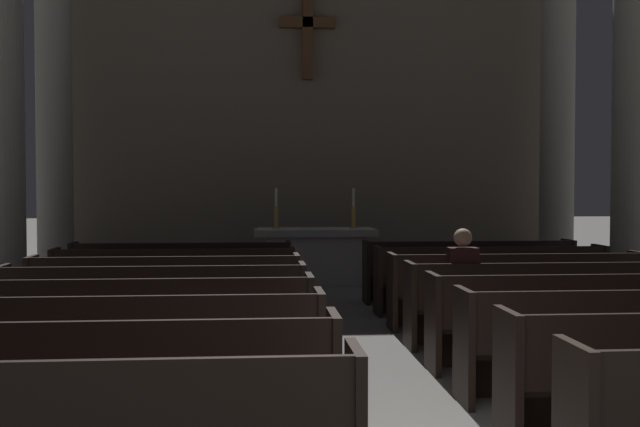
{
  "coord_description": "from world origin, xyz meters",
  "views": [
    {
      "loc": [
        -1.12,
        -4.12,
        1.79
      ],
      "look_at": [
        0.0,
        9.17,
        1.32
      ],
      "focal_mm": 44.87,
      "sensor_mm": 36.0,
      "label": 1
    }
  ],
  "objects_px": {
    "altar": "(315,255)",
    "candlestick_left": "(276,215)",
    "column_right_fourth": "(558,85)",
    "pew_left_row_8": "(182,274)",
    "candlestick_right": "(353,215)",
    "lone_worshipper": "(461,285)",
    "column_left_fourth": "(54,79)",
    "pew_right_row_8": "(469,271)",
    "column_right_third": "(635,60)",
    "pew_left_row_2": "(90,389)",
    "column_left_third": "(0,51)",
    "pew_left_row_5": "(154,309)",
    "pew_right_row_7": "(491,280)",
    "pew_right_row_6": "(517,290)",
    "pew_right_row_5": "(551,303)",
    "pew_left_row_4": "(139,327)",
    "pew_left_row_6": "(166,294)",
    "pew_right_row_4": "(594,321)",
    "pew_left_row_7": "(175,283)"
  },
  "relations": [
    {
      "from": "pew_left_row_5",
      "to": "pew_right_row_6",
      "type": "distance_m",
      "value": 4.48
    },
    {
      "from": "pew_right_row_6",
      "to": "column_right_fourth",
      "type": "relative_size",
      "value": 0.42
    },
    {
      "from": "column_right_third",
      "to": "column_left_fourth",
      "type": "height_order",
      "value": "same"
    },
    {
      "from": "pew_right_row_8",
      "to": "column_right_third",
      "type": "height_order",
      "value": "column_right_third"
    },
    {
      "from": "column_right_third",
      "to": "candlestick_left",
      "type": "bearing_deg",
      "value": 155.32
    },
    {
      "from": "column_right_fourth",
      "to": "pew_left_row_8",
      "type": "bearing_deg",
      "value": -156.17
    },
    {
      "from": "pew_left_row_5",
      "to": "pew_right_row_7",
      "type": "relative_size",
      "value": 1.0
    },
    {
      "from": "pew_right_row_6",
      "to": "column_left_fourth",
      "type": "xyz_separation_m",
      "value": [
        -6.9,
        5.29,
        3.24
      ]
    },
    {
      "from": "pew_right_row_8",
      "to": "lone_worshipper",
      "type": "relative_size",
      "value": 2.44
    },
    {
      "from": "column_right_fourth",
      "to": "altar",
      "type": "xyz_separation_m",
      "value": [
        -4.73,
        -0.61,
        -3.18
      ]
    },
    {
      "from": "column_left_third",
      "to": "lone_worshipper",
      "type": "xyz_separation_m",
      "value": [
        5.89,
        -3.27,
        -3.02
      ]
    },
    {
      "from": "pew_left_row_2",
      "to": "column_left_fourth",
      "type": "height_order",
      "value": "column_left_fourth"
    },
    {
      "from": "pew_right_row_5",
      "to": "column_left_third",
      "type": "xyz_separation_m",
      "value": [
        -6.9,
        3.31,
        3.24
      ]
    },
    {
      "from": "altar",
      "to": "candlestick_right",
      "type": "distance_m",
      "value": 1.0
    },
    {
      "from": "pew_left_row_2",
      "to": "column_left_third",
      "type": "bearing_deg",
      "value": 110.98
    },
    {
      "from": "pew_right_row_5",
      "to": "column_right_third",
      "type": "distance_m",
      "value": 5.29
    },
    {
      "from": "pew_right_row_6",
      "to": "column_right_third",
      "type": "xyz_separation_m",
      "value": [
        2.56,
        2.19,
        3.24
      ]
    },
    {
      "from": "pew_left_row_5",
      "to": "candlestick_left",
      "type": "bearing_deg",
      "value": 75.79
    },
    {
      "from": "candlestick_left",
      "to": "pew_right_row_7",
      "type": "bearing_deg",
      "value": -51.14
    },
    {
      "from": "pew_left_row_6",
      "to": "column_left_third",
      "type": "xyz_separation_m",
      "value": [
        -2.56,
        2.19,
        3.24
      ]
    },
    {
      "from": "pew_right_row_7",
      "to": "column_left_third",
      "type": "relative_size",
      "value": 0.42
    },
    {
      "from": "pew_right_row_8",
      "to": "lone_worshipper",
      "type": "distance_m",
      "value": 3.48
    },
    {
      "from": "altar",
      "to": "candlestick_left",
      "type": "height_order",
      "value": "candlestick_left"
    },
    {
      "from": "pew_left_row_2",
      "to": "lone_worshipper",
      "type": "xyz_separation_m",
      "value": [
        3.33,
        3.4,
        0.22
      ]
    },
    {
      "from": "pew_left_row_6",
      "to": "pew_left_row_7",
      "type": "distance_m",
      "value": 1.12
    },
    {
      "from": "pew_left_row_6",
      "to": "pew_right_row_4",
      "type": "height_order",
      "value": "same"
    },
    {
      "from": "column_left_fourth",
      "to": "altar",
      "type": "height_order",
      "value": "column_left_fourth"
    },
    {
      "from": "pew_right_row_5",
      "to": "pew_left_row_5",
      "type": "bearing_deg",
      "value": 180.0
    },
    {
      "from": "candlestick_right",
      "to": "column_left_fourth",
      "type": "bearing_deg",
      "value": 173.62
    },
    {
      "from": "pew_left_row_4",
      "to": "pew_right_row_7",
      "type": "bearing_deg",
      "value": 37.79
    },
    {
      "from": "pew_left_row_4",
      "to": "pew_left_row_5",
      "type": "distance_m",
      "value": 1.12
    },
    {
      "from": "pew_left_row_8",
      "to": "column_right_third",
      "type": "height_order",
      "value": "column_right_third"
    },
    {
      "from": "altar",
      "to": "candlestick_right",
      "type": "relative_size",
      "value": 3.04
    },
    {
      "from": "pew_left_row_4",
      "to": "pew_left_row_8",
      "type": "bearing_deg",
      "value": 90.0
    },
    {
      "from": "column_left_fourth",
      "to": "altar",
      "type": "xyz_separation_m",
      "value": [
        4.73,
        -0.61,
        -3.18
      ]
    },
    {
      "from": "pew_right_row_4",
      "to": "pew_right_row_6",
      "type": "relative_size",
      "value": 1.0
    },
    {
      "from": "pew_left_row_7",
      "to": "pew_right_row_5",
      "type": "xyz_separation_m",
      "value": [
        4.34,
        -2.24,
        0.0
      ]
    },
    {
      "from": "column_left_fourth",
      "to": "column_right_fourth",
      "type": "distance_m",
      "value": 9.46
    },
    {
      "from": "pew_right_row_8",
      "to": "column_right_fourth",
      "type": "distance_m",
      "value": 5.13
    },
    {
      "from": "candlestick_left",
      "to": "lone_worshipper",
      "type": "distance_m",
      "value": 6.09
    },
    {
      "from": "pew_right_row_4",
      "to": "pew_right_row_7",
      "type": "height_order",
      "value": "same"
    },
    {
      "from": "lone_worshipper",
      "to": "column_left_third",
      "type": "bearing_deg",
      "value": 150.96
    },
    {
      "from": "pew_right_row_5",
      "to": "candlestick_right",
      "type": "xyz_separation_m",
      "value": [
        -1.47,
        5.81,
        0.77
      ]
    },
    {
      "from": "pew_left_row_7",
      "to": "candlestick_left",
      "type": "xyz_separation_m",
      "value": [
        1.47,
        3.56,
        0.77
      ]
    },
    {
      "from": "column_right_third",
      "to": "candlestick_left",
      "type": "distance_m",
      "value": 6.47
    },
    {
      "from": "column_right_third",
      "to": "column_left_fourth",
      "type": "distance_m",
      "value": 9.96
    },
    {
      "from": "pew_right_row_6",
      "to": "candlestick_left",
      "type": "distance_m",
      "value": 5.55
    },
    {
      "from": "pew_left_row_2",
      "to": "candlestick_right",
      "type": "distance_m",
      "value": 9.64
    },
    {
      "from": "lone_worshipper",
      "to": "column_left_fourth",
      "type": "bearing_deg",
      "value": 132.75
    },
    {
      "from": "pew_right_row_6",
      "to": "lone_worshipper",
      "type": "bearing_deg",
      "value": -132.94
    }
  ]
}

